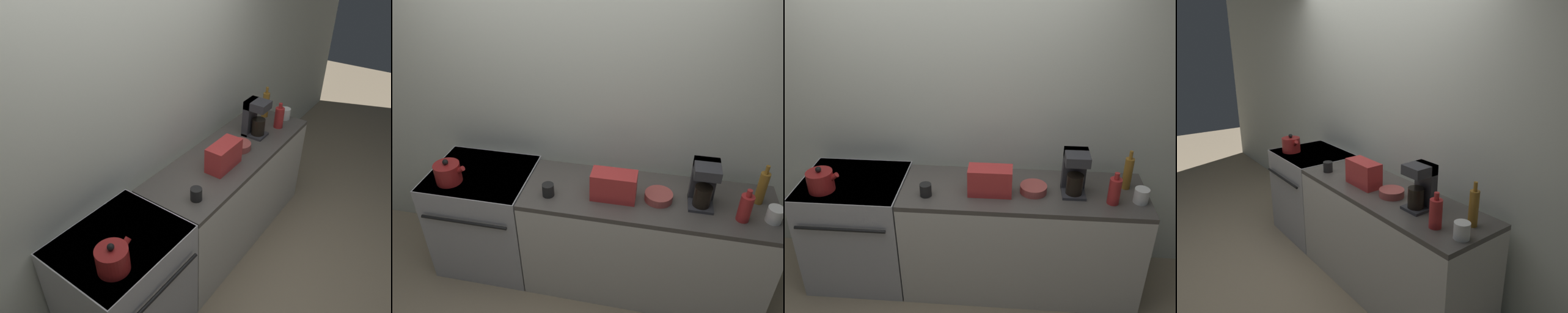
% 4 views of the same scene
% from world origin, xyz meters
% --- Properties ---
extents(ground_plane, '(12.00, 12.00, 0.00)m').
position_xyz_m(ground_plane, '(0.00, 0.00, 0.00)').
color(ground_plane, tan).
extents(wall_back, '(8.00, 0.05, 2.60)m').
position_xyz_m(wall_back, '(0.00, 0.69, 1.30)').
color(wall_back, silver).
rests_on(wall_back, ground_plane).
extents(stove, '(0.76, 0.67, 0.88)m').
position_xyz_m(stove, '(-0.64, 0.32, 0.45)').
color(stove, '#B7B7BC').
rests_on(stove, ground_plane).
extents(counter_block, '(1.75, 0.59, 0.88)m').
position_xyz_m(counter_block, '(0.62, 0.29, 0.44)').
color(counter_block, silver).
rests_on(counter_block, ground_plane).
extents(kettle, '(0.23, 0.18, 0.19)m').
position_xyz_m(kettle, '(-0.81, 0.17, 0.96)').
color(kettle, maroon).
rests_on(kettle, stove).
extents(toaster, '(0.31, 0.15, 0.20)m').
position_xyz_m(toaster, '(0.39, 0.23, 0.98)').
color(toaster, red).
rests_on(toaster, counter_block).
extents(coffee_maker, '(0.16, 0.19, 0.32)m').
position_xyz_m(coffee_maker, '(0.97, 0.29, 1.05)').
color(coffee_maker, '#333338').
rests_on(coffee_maker, counter_block).
extents(bottle_amber, '(0.06, 0.06, 0.30)m').
position_xyz_m(bottle_amber, '(1.35, 0.38, 1.01)').
color(bottle_amber, '#9E6B23').
rests_on(bottle_amber, counter_block).
extents(bottle_red, '(0.08, 0.08, 0.24)m').
position_xyz_m(bottle_red, '(1.23, 0.17, 0.98)').
color(bottle_red, '#B72828').
rests_on(bottle_red, counter_block).
extents(cup_white, '(0.10, 0.10, 0.10)m').
position_xyz_m(cup_white, '(1.42, 0.20, 0.93)').
color(cup_white, white).
rests_on(cup_white, counter_block).
extents(cup_black, '(0.08, 0.08, 0.09)m').
position_xyz_m(cup_black, '(-0.06, 0.16, 0.93)').
color(cup_black, black).
rests_on(cup_black, counter_block).
extents(bowl, '(0.19, 0.19, 0.06)m').
position_xyz_m(bowl, '(0.69, 0.27, 0.91)').
color(bowl, '#B24C47').
rests_on(bowl, counter_block).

